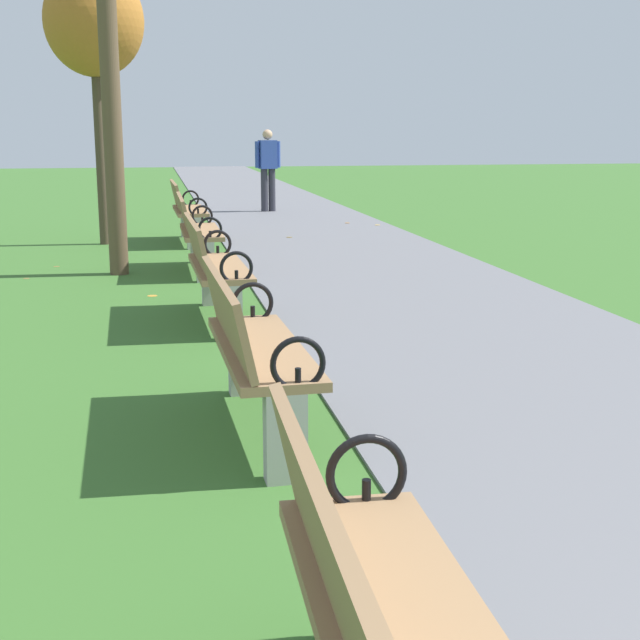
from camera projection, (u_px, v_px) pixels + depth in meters
The scene contains 9 objects.
paved_walkway at pixel (284, 215), 17.30m from camera, with size 3.09×44.00×0.02m, color slate.
park_bench_2 at pixel (389, 637), 2.12m from camera, with size 0.51×1.61×0.90m.
park_bench_3 at pixel (252, 348), 4.90m from camera, with size 0.51×1.61×0.90m.
park_bench_4 at pixel (213, 267), 7.76m from camera, with size 0.51×1.61×0.90m.
park_bench_5 at pixel (197, 231), 10.44m from camera, with size 0.48×1.60×0.90m.
park_bench_6 at pixel (187, 210), 13.09m from camera, with size 0.51×1.61×0.90m.
tree_3 at pixel (94, 23), 12.38m from camera, with size 1.39×1.39×3.90m.
pedestrian_walking at pixel (268, 166), 17.74m from camera, with size 0.52×0.28×1.62m.
scattered_leaves at pixel (468, 460), 4.54m from camera, with size 5.45×17.78×0.02m.
Camera 1 is at (-1.02, 0.84, 1.68)m, focal length 49.72 mm.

